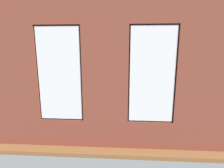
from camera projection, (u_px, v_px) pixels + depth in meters
ground_plane at (113, 109)px, 7.05m from camera, size 6.24×6.33×0.10m
brick_wall_with_windows at (105, 77)px, 3.98m from camera, size 5.64×0.30×3.46m
white_wall_right at (40, 65)px, 6.67m from camera, size 0.10×5.33×3.46m
couch_by_window at (86, 122)px, 4.92m from camera, size 1.89×0.87×0.80m
couch_left at (168, 103)px, 6.64m from camera, size 1.03×2.04×0.80m
coffee_table at (113, 98)px, 7.08m from camera, size 1.23×0.82×0.44m
cup_ceramic at (103, 96)px, 6.96m from camera, size 0.07×0.07×0.09m
candle_jar at (121, 95)px, 7.18m from camera, size 0.08×0.08×0.10m
table_plant_small at (113, 94)px, 7.04m from camera, size 0.16×0.16×0.24m
remote_black at (109, 96)px, 7.18m from camera, size 0.18×0.08×0.02m
remote_gray at (115, 97)px, 6.94m from camera, size 0.16×0.15×0.02m
media_console at (53, 100)px, 7.19m from camera, size 0.98×0.42×0.58m
tv_flatscreen at (52, 83)px, 7.06m from camera, size 1.18×0.20×0.82m
papasan_chair at (106, 86)px, 8.97m from camera, size 1.16×1.16×0.72m
potted_plant_between_couches at (136, 110)px, 4.83m from camera, size 0.96×0.94×1.14m
potted_plant_corner_far_left at (193, 113)px, 4.57m from camera, size 0.84×1.14×1.17m
potted_plant_corner_near_left at (160, 82)px, 8.86m from camera, size 0.94×0.83×1.42m
potted_plant_beside_window_right at (46, 117)px, 4.87m from camera, size 0.55×0.55×0.74m
potted_plant_near_tv at (57, 93)px, 6.13m from camera, size 0.81×0.81×1.40m
potted_plant_foreground_right at (74, 80)px, 9.09m from camera, size 1.02×0.97×1.34m
potted_plant_mid_room_small at (133, 93)px, 7.68m from camera, size 0.34×0.34×0.62m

